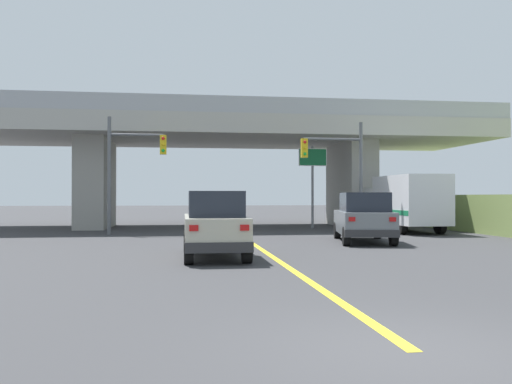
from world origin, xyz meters
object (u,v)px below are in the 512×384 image
at_px(traffic_signal_farside, 128,162).
at_px(highway_sign, 313,167).
at_px(box_truck, 405,202).
at_px(traffic_signal_nearside, 341,164).
at_px(suv_crossing, 363,217).
at_px(sedan_oncoming, 209,207).
at_px(suv_lead, 214,224).

xyz_separation_m(traffic_signal_farside, highway_sign, (10.26, 3.84, 0.02)).
bearing_deg(box_truck, traffic_signal_nearside, -171.10).
relative_size(suv_crossing, sedan_oncoming, 1.06).
bearing_deg(sedan_oncoming, traffic_signal_farside, -106.97).
xyz_separation_m(traffic_signal_nearside, traffic_signal_farside, (-10.67, 0.51, 0.06)).
bearing_deg(highway_sign, traffic_signal_nearside, -84.58).
height_order(suv_crossing, sedan_oncoming, same).
bearing_deg(box_truck, sedan_oncoming, 122.20).
bearing_deg(traffic_signal_nearside, suv_crossing, -97.33).
xyz_separation_m(suv_crossing, highway_sign, (0.29, 9.81, 2.59)).
xyz_separation_m(suv_lead, sedan_oncoming, (1.06, 25.97, 0.00)).
distance_m(traffic_signal_nearside, highway_sign, 4.37).
height_order(suv_lead, box_truck, box_truck).
bearing_deg(highway_sign, suv_crossing, -91.69).
xyz_separation_m(suv_crossing, box_truck, (4.35, 6.04, 0.55)).
bearing_deg(traffic_signal_farside, suv_crossing, -30.92).
height_order(suv_lead, suv_crossing, same).
relative_size(suv_lead, traffic_signal_farside, 0.81).
relative_size(sedan_oncoming, highway_sign, 0.98).
bearing_deg(suv_crossing, traffic_signal_farside, 160.08).
bearing_deg(box_truck, traffic_signal_farside, -179.74).
bearing_deg(traffic_signal_nearside, highway_sign, 95.42).
xyz_separation_m(suv_lead, box_truck, (10.70, 10.67, 0.55)).
height_order(suv_crossing, traffic_signal_nearside, traffic_signal_nearside).
relative_size(sedan_oncoming, traffic_signal_farside, 0.82).
bearing_deg(traffic_signal_nearside, suv_lead, -124.90).
xyz_separation_m(suv_crossing, sedan_oncoming, (-5.28, 21.34, -0.00)).
xyz_separation_m(suv_lead, traffic_signal_farside, (-3.63, 10.60, 2.57)).
relative_size(traffic_signal_nearside, traffic_signal_farside, 0.98).
bearing_deg(suv_lead, box_truck, 44.93).
relative_size(suv_crossing, box_truck, 0.74).
bearing_deg(sedan_oncoming, traffic_signal_nearside, -69.35).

